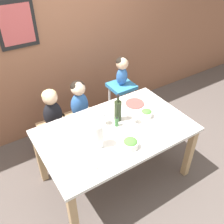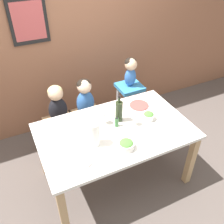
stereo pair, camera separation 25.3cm
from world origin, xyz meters
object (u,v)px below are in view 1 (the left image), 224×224
(person_child_center, at_px, (79,98))
(wine_glass_near, at_px, (133,114))
(person_child_left, at_px, (52,108))
(wine_glass_far, at_px, (103,115))
(paper_towel_roll, at_px, (97,136))
(salad_bowl_small, at_px, (146,113))
(dinner_plate_back_right, at_px, (135,103))
(chair_far_center, at_px, (81,121))
(dinner_plate_front_left, at_px, (87,164))
(salad_bowl_large, at_px, (130,143))
(dinner_plate_front_right, at_px, (166,130))
(person_baby_right, at_px, (122,68))
(dinner_plate_back_left, at_px, (69,131))
(chair_right_highchair, at_px, (121,95))
(wine_bottle, at_px, (118,110))
(chair_far_left, at_px, (56,130))

(person_child_center, relative_size, wine_glass_near, 3.05)
(person_child_left, xyz_separation_m, wine_glass_far, (0.34, -0.60, 0.14))
(paper_towel_roll, height_order, wine_glass_far, paper_towel_roll)
(person_child_left, xyz_separation_m, salad_bowl_small, (0.81, -0.75, 0.06))
(salad_bowl_small, bearing_deg, wine_glass_near, -177.27)
(dinner_plate_back_right, bearing_deg, chair_far_center, 135.89)
(salad_bowl_small, xyz_separation_m, dinner_plate_front_left, (-0.88, -0.25, -0.04))
(salad_bowl_large, height_order, dinner_plate_front_right, salad_bowl_large)
(paper_towel_roll, distance_m, salad_bowl_large, 0.32)
(person_baby_right, relative_size, paper_towel_roll, 1.54)
(paper_towel_roll, xyz_separation_m, dinner_plate_back_left, (-0.14, 0.34, -0.12))
(chair_far_center, height_order, person_child_left, person_child_left)
(dinner_plate_front_left, distance_m, dinner_plate_back_left, 0.49)
(chair_right_highchair, xyz_separation_m, person_baby_right, (0.00, 0.00, 0.41))
(wine_glass_near, distance_m, salad_bowl_small, 0.21)
(person_child_center, relative_size, salad_bowl_small, 4.03)
(person_child_center, bearing_deg, chair_far_center, -90.00)
(person_child_center, bearing_deg, dinner_plate_back_right, -44.21)
(wine_bottle, bearing_deg, person_child_left, 129.51)
(person_baby_right, distance_m, wine_bottle, 0.80)
(dinner_plate_front_left, distance_m, dinner_plate_front_right, 0.90)
(wine_bottle, height_order, salad_bowl_small, wine_bottle)
(wine_bottle, relative_size, salad_bowl_small, 2.51)
(person_child_left, relative_size, dinner_plate_back_left, 2.30)
(chair_far_left, relative_size, salad_bowl_large, 2.88)
(chair_far_center, xyz_separation_m, dinner_plate_back_right, (0.50, -0.48, 0.37))
(chair_right_highchair, xyz_separation_m, wine_bottle, (-0.48, -0.62, 0.31))
(wine_glass_near, xyz_separation_m, dinner_plate_front_left, (-0.69, -0.25, -0.12))
(chair_far_center, xyz_separation_m, person_baby_right, (0.64, 0.00, 0.59))
(chair_far_left, bearing_deg, wine_bottle, -50.41)
(person_child_center, bearing_deg, chair_far_left, -179.73)
(wine_bottle, height_order, dinner_plate_back_left, wine_bottle)
(chair_far_center, distance_m, salad_bowl_large, 1.12)
(wine_glass_far, xyz_separation_m, dinner_plate_front_right, (0.49, -0.44, -0.12))
(person_baby_right, height_order, salad_bowl_small, person_baby_right)
(dinner_plate_front_right, bearing_deg, person_child_left, 128.75)
(person_child_left, height_order, person_child_center, same)
(wine_glass_far, relative_size, dinner_plate_back_right, 0.75)
(chair_far_left, relative_size, wine_glass_near, 2.66)
(person_child_center, height_order, dinner_plate_back_right, person_child_center)
(person_child_center, bearing_deg, dinner_plate_back_left, -125.45)
(salad_bowl_large, bearing_deg, chair_far_center, 91.44)
(chair_far_left, relative_size, paper_towel_roll, 1.77)
(chair_right_highchair, bearing_deg, wine_glass_near, -116.72)
(chair_far_center, bearing_deg, salad_bowl_large, -88.56)
(chair_far_left, relative_size, chair_far_center, 1.00)
(paper_towel_roll, height_order, salad_bowl_large, paper_towel_roll)
(dinner_plate_back_left, bearing_deg, salad_bowl_small, -15.85)
(chair_far_left, distance_m, salad_bowl_large, 1.18)
(person_baby_right, relative_size, wine_bottle, 1.22)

